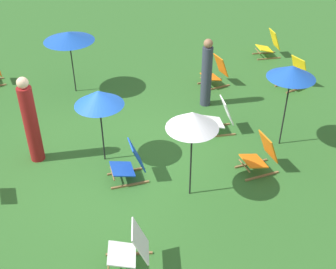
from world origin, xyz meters
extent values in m
plane|color=#2D6026|center=(0.00, 0.00, 0.00)|extent=(40.00, 40.00, 0.00)
cube|color=olive|center=(2.53, -0.05, 0.02)|extent=(0.17, 0.75, 0.04)
cube|color=white|center=(2.73, -0.19, 0.27)|extent=(0.55, 0.51, 0.13)
cube|color=white|center=(2.79, 0.10, 0.55)|extent=(0.52, 0.33, 0.57)
cylinder|color=olive|center=(2.70, -0.39, 0.20)|extent=(0.44, 0.11, 0.03)
cube|color=olive|center=(-4.48, 5.40, 0.02)|extent=(0.07, 0.76, 0.04)
cube|color=olive|center=(-4.04, 5.38, 0.02)|extent=(0.07, 0.76, 0.04)
cube|color=yellow|center=(-4.27, 5.29, 0.27)|extent=(0.50, 0.45, 0.13)
cube|color=yellow|center=(-4.25, 5.59, 0.55)|extent=(0.49, 0.27, 0.57)
cylinder|color=olive|center=(-4.27, 5.09, 0.20)|extent=(0.44, 0.05, 0.03)
cube|color=olive|center=(0.41, 0.22, 0.02)|extent=(0.07, 0.76, 0.04)
cube|color=olive|center=(0.85, 0.24, 0.02)|extent=(0.07, 0.76, 0.04)
cube|color=#1947B7|center=(0.63, 0.13, 0.27)|extent=(0.50, 0.46, 0.13)
cube|color=#1947B7|center=(0.62, 0.43, 0.55)|extent=(0.49, 0.27, 0.57)
cylinder|color=olive|center=(0.64, -0.07, 0.20)|extent=(0.44, 0.05, 0.03)
cube|color=olive|center=(-3.02, 3.12, 0.02)|extent=(0.19, 0.75, 0.04)
cube|color=olive|center=(-2.59, 3.21, 0.02)|extent=(0.19, 0.75, 0.04)
cube|color=orange|center=(-2.79, 3.07, 0.27)|extent=(0.56, 0.52, 0.13)
cube|color=orange|center=(-2.85, 3.36, 0.55)|extent=(0.52, 0.34, 0.57)
cylinder|color=olive|center=(-2.74, 2.87, 0.20)|extent=(0.44, 0.12, 0.03)
cube|color=olive|center=(-2.42, 5.14, 0.02)|extent=(0.26, 0.74, 0.04)
cube|color=olive|center=(-2.00, 5.27, 0.02)|extent=(0.26, 0.74, 0.04)
cube|color=yellow|center=(-2.18, 5.11, 0.27)|extent=(0.59, 0.56, 0.13)
cube|color=yellow|center=(-2.27, 5.39, 0.55)|extent=(0.53, 0.38, 0.57)
cylinder|color=olive|center=(-2.12, 4.92, 0.20)|extent=(0.43, 0.16, 0.03)
cube|color=olive|center=(0.76, 2.80, 0.02)|extent=(0.13, 0.76, 0.04)
cube|color=olive|center=(1.20, 2.86, 0.02)|extent=(0.13, 0.76, 0.04)
cube|color=orange|center=(0.99, 2.73, 0.27)|extent=(0.53, 0.49, 0.13)
cube|color=orange|center=(0.95, 3.03, 0.55)|extent=(0.51, 0.30, 0.57)
cylinder|color=olive|center=(1.02, 2.53, 0.20)|extent=(0.44, 0.08, 0.03)
cube|color=olive|center=(-0.81, 2.52, 0.02)|extent=(0.08, 0.76, 0.04)
cube|color=olive|center=(-0.37, 2.50, 0.02)|extent=(0.08, 0.76, 0.04)
cube|color=white|center=(-0.59, 2.41, 0.27)|extent=(0.50, 0.46, 0.13)
cube|color=white|center=(-0.58, 2.71, 0.55)|extent=(0.49, 0.27, 0.57)
cylinder|color=olive|center=(-0.61, 2.21, 0.20)|extent=(0.44, 0.05, 0.03)
cylinder|color=black|center=(-0.13, -0.15, 0.80)|extent=(0.03, 0.03, 1.61)
cone|color=#194CB2|center=(-0.13, -0.15, 1.49)|extent=(0.98, 0.98, 0.31)
cylinder|color=black|center=(-3.34, -0.56, 0.82)|extent=(0.03, 0.03, 1.63)
cone|color=#194CB2|center=(-3.34, -0.56, 1.54)|extent=(1.28, 1.28, 0.23)
cylinder|color=black|center=(1.33, 1.31, 0.89)|extent=(0.03, 0.03, 1.79)
cone|color=white|center=(1.33, 1.31, 1.66)|extent=(0.93, 0.93, 0.31)
cylinder|color=black|center=(0.20, 3.71, 0.93)|extent=(0.03, 0.03, 1.87)
cone|color=#194CB2|center=(0.20, 3.71, 1.76)|extent=(0.99, 0.99, 0.26)
cylinder|color=maroon|center=(-0.48, -1.53, 0.85)|extent=(0.37, 0.37, 1.70)
sphere|color=beige|center=(-0.48, -1.53, 1.80)|extent=(0.23, 0.23, 0.23)
cylinder|color=#333847|center=(-1.85, 2.62, 0.77)|extent=(0.37, 0.37, 1.55)
sphere|color=#936647|center=(-1.85, 2.62, 1.65)|extent=(0.22, 0.22, 0.22)
camera|label=1|loc=(7.28, -0.53, 5.58)|focal=46.17mm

